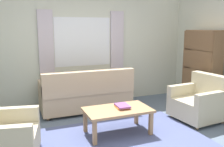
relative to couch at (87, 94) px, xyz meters
The scene contains 10 objects.
ground_plane 1.66m from the couch, 86.23° to the right, with size 6.24×6.24×0.00m, color slate.
wall_back 1.14m from the couch, 80.72° to the left, with size 5.32×0.12×2.60m, color beige.
window_with_curtains 1.23m from the couch, 79.37° to the left, with size 1.98×0.07×1.40m.
area_rug 1.65m from the couch, 86.23° to the right, with size 2.69×1.93×0.01m, color #4C5684.
couch is the anchor object (origin of this frame).
armchair_left 2.26m from the couch, 136.08° to the right, with size 0.97×0.98×0.88m.
armchair_right 2.29m from the couch, 34.34° to the right, with size 0.90×0.91×0.88m.
coffee_table 1.32m from the couch, 83.12° to the right, with size 1.10×0.64×0.44m.
book_stack_on_table 1.31m from the couch, 78.98° to the right, with size 0.23×0.30×0.05m.
bookshelf 2.59m from the couch, 15.17° to the right, with size 0.30×0.94×1.72m.
Camera 1 is at (-1.51, -3.32, 1.78)m, focal length 39.68 mm.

